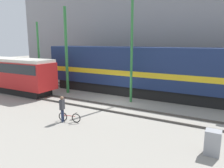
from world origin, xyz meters
TOP-DOWN VIEW (x-y plane):
  - ground_plane at (0.00, 0.00)m, footprint 120.00×120.00m
  - track_near at (0.00, -1.60)m, footprint 60.00×1.51m
  - track_far at (0.00, 3.70)m, footprint 60.00×1.51m
  - building_backdrop at (0.00, 11.34)m, footprint 40.64×6.00m
  - freight_locomotive at (1.62, 3.70)m, footprint 21.56×3.04m
  - streetcar at (-11.06, -1.60)m, footprint 10.06×2.54m
  - bicycle at (-0.31, -5.45)m, footprint 1.58×0.53m
  - person at (-0.70, -5.69)m, footprint 0.29×0.40m
  - utility_pole_left at (-10.03, 1.05)m, footprint 0.22×0.22m
  - utility_pole_center at (-6.05, 1.05)m, footprint 0.29×0.29m
  - utility_pole_right at (1.19, 1.05)m, footprint 0.22×0.22m
  - signal_box at (8.39, -5.47)m, footprint 0.70×0.60m

SIDE VIEW (x-z plane):
  - ground_plane at x=0.00m, z-range 0.00..0.00m
  - track_near at x=0.00m, z-range 0.00..0.14m
  - track_far at x=0.00m, z-range 0.00..0.14m
  - bicycle at x=-0.31m, z-range -0.03..0.66m
  - signal_box at x=8.39m, z-range 0.00..1.20m
  - person at x=-0.70m, z-range 0.20..1.96m
  - streetcar at x=-11.06m, z-range 0.26..3.84m
  - freight_locomotive at x=1.62m, z-range -0.18..5.18m
  - utility_pole_left at x=-10.03m, z-range 0.00..7.36m
  - utility_pole_center at x=-6.05m, z-range 0.00..8.66m
  - utility_pole_right at x=1.19m, z-range 0.00..8.88m
  - building_backdrop at x=0.00m, z-range 0.00..11.65m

